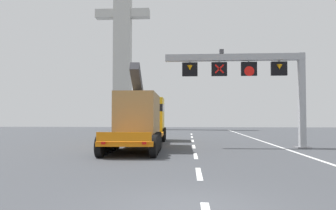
% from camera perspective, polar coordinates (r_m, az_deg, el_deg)
% --- Properties ---
extents(ground, '(112.00, 112.00, 0.00)m').
position_cam_1_polar(ground, '(7.56, 3.41, -17.87)').
color(ground, '#424449').
extents(lane_markings, '(0.20, 39.31, 0.01)m').
position_cam_1_polar(lane_markings, '(19.74, 4.71, -8.03)').
color(lane_markings, silver).
rests_on(lane_markings, ground).
extents(edge_line_right, '(0.20, 63.00, 0.01)m').
position_cam_1_polar(edge_line_right, '(20.34, 21.43, -7.72)').
color(edge_line_right, silver).
rests_on(edge_line_right, ground).
extents(overhead_lane_gantry, '(9.48, 0.90, 6.57)m').
position_cam_1_polar(overhead_lane_gantry, '(22.37, 14.65, 5.54)').
color(overhead_lane_gantry, '#9EA0A5').
rests_on(overhead_lane_gantry, ground).
extents(heavy_haul_truck_orange, '(3.34, 14.12, 5.30)m').
position_cam_1_polar(heavy_haul_truck_orange, '(23.68, -4.42, -2.23)').
color(heavy_haul_truck_orange, orange).
rests_on(heavy_haul_truck_orange, ground).
extents(bridge_pylon_distant, '(9.00, 2.00, 30.91)m').
position_cam_1_polar(bridge_pylon_distant, '(55.48, -8.02, 12.34)').
color(bridge_pylon_distant, '#B7B7B2').
rests_on(bridge_pylon_distant, ground).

